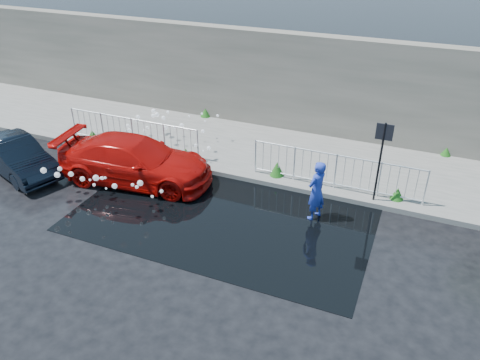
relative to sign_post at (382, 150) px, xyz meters
The scene contains 13 objects.
ground 5.50m from the sign_post, 143.57° to the right, with size 90.00×90.00×0.00m, color black.
pavement 4.90m from the sign_post, 155.66° to the left, with size 30.00×4.00×0.15m, color #5C5C57.
curb 4.51m from the sign_post, behind, with size 30.00×0.25×0.16m, color #5C5C57.
retaining_wall 5.87m from the sign_post, 135.69° to the left, with size 30.00×0.60×3.50m, color #58544A.
puddle 4.59m from the sign_post, 150.42° to the right, with size 8.00×5.00×0.01m, color black.
sign_post is the anchor object (origin of this frame).
railing_left 8.26m from the sign_post, behind, with size 5.05×0.05×1.10m.
railing_right 1.57m from the sign_post, 168.23° to the left, with size 5.05×0.05×1.10m.
weeds 4.64m from the sign_post, 163.13° to the left, with size 12.17×3.93×0.46m.
water_spray 7.46m from the sign_post, behind, with size 3.55×5.48×1.02m.
red_car 7.20m from the sign_post, 168.46° to the right, with size 1.93×4.76×1.38m, color #A80A06.
dark_car 11.07m from the sign_post, 167.13° to the right, with size 1.22×3.50×1.15m, color black.
person 2.09m from the sign_post, 136.66° to the right, with size 0.62×0.41×1.70m, color #2338B0.
Camera 1 is at (5.04, -8.75, 7.24)m, focal length 35.00 mm.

